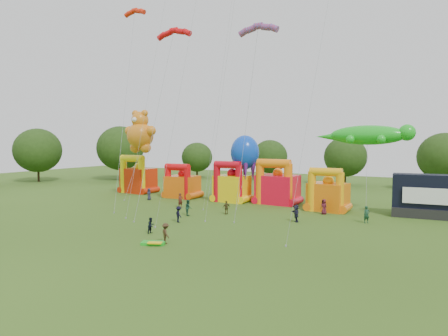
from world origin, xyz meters
The scene contains 24 objects.
ground centered at (0.00, 0.00, 0.00)m, with size 160.00×160.00×0.00m, color #315116.
tree_ring centered at (-1.21, 0.63, 6.26)m, with size 126.44×128.57×12.07m.
bouncy_castle_0 centered at (-20.68, 29.38, 2.45)m, with size 5.48×4.59×6.46m.
bouncy_castle_1 centered at (-10.65, 28.02, 2.05)m, with size 4.86×3.99×5.36m.
bouncy_castle_2 centered at (-2.03, 28.14, 2.28)m, with size 4.90×4.10×5.96m.
bouncy_castle_3 centered at (4.53, 29.51, 2.41)m, with size 5.61×4.63×6.35m.
bouncy_castle_4 centered at (12.22, 27.21, 2.12)m, with size 5.03×4.30×5.53m.
stage_trailer centered at (23.56, 28.49, 2.42)m, with size 7.93×3.43×5.03m.
teddy_bear_kite centered at (-16.44, 25.10, 9.38)m, with size 5.76×6.11×13.69m.
gecko_kite centered at (16.70, 28.15, 8.10)m, with size 11.79×5.94×10.90m.
octopus_kite centered at (0.09, 27.84, 5.00)m, with size 4.12×8.71×9.74m.
parafoil_kites centered at (-11.50, 17.96, 13.78)m, with size 26.47×13.82×28.80m.
diamond_kites centered at (1.81, 16.03, 15.12)m, with size 22.78×18.31×36.23m.
folded_kite_bundle centered at (3.25, 3.66, 0.14)m, with size 2.23×1.71×0.31m.
spectator_0 centered at (-13.46, 23.59, 0.88)m, with size 0.86×0.56×1.76m, color #24243C.
spectator_1 centered at (-5.53, 20.32, 0.96)m, with size 0.70×0.46×1.91m, color #4F1E16.
spectator_2 centered at (-1.50, 16.15, 0.94)m, with size 0.92×0.71×1.89m, color #183E2D.
spectator_3 centered at (-0.19, 12.29, 0.89)m, with size 1.15×0.66×1.78m, color black.
spectator_4 centered at (2.14, 18.95, 0.82)m, with size 0.96×0.40×1.64m, color #463C1C.
spectator_5 centered at (10.94, 18.67, 0.95)m, with size 1.77×0.56×1.91m, color #222238.
spectator_6 centered at (12.45, 24.58, 0.93)m, with size 0.91×0.59×1.86m, color #561825.
spectator_7 centered at (17.80, 21.74, 0.92)m, with size 0.67×0.44×1.84m, color #193F2B.
spectator_8 centered at (0.44, 6.81, 0.77)m, with size 0.75×0.58×1.54m, color black.
spectator_9 centered at (3.96, 4.43, 0.90)m, with size 1.16×0.67×1.80m, color #392816.
Camera 1 is at (24.61, -22.97, 8.93)m, focal length 32.00 mm.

